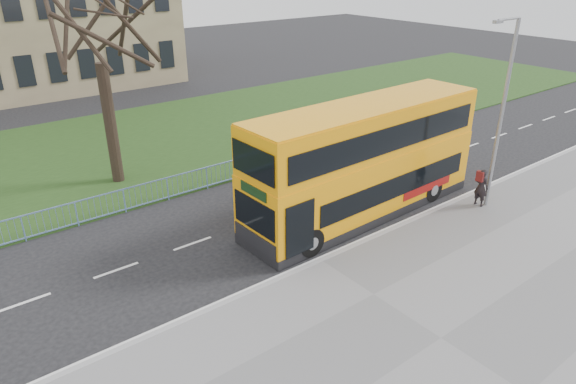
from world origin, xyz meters
name	(u,v)px	position (x,y,z in m)	size (l,w,h in m)	color
ground	(294,245)	(0.00, 0.00, 0.00)	(120.00, 120.00, 0.00)	black
pavement	(441,339)	(0.00, -6.75, 0.06)	(80.00, 10.50, 0.12)	slate
kerb	(321,261)	(0.00, -1.55, 0.07)	(80.00, 0.20, 0.14)	gray
grass_verge	(141,145)	(0.00, 14.30, 0.04)	(80.00, 15.40, 0.08)	#1E3915
guard_railing	(207,178)	(0.00, 6.60, 0.55)	(40.00, 0.12, 1.10)	#779CD3
bare_tree	(97,38)	(-3.00, 10.00, 6.81)	(9.42, 9.42, 13.45)	black
yellow_bus	(365,158)	(3.99, 0.39, 2.52)	(11.28, 2.99, 4.70)	#F99C0A
pedestrian	(481,188)	(8.37, -2.40, 0.95)	(0.61, 0.40, 1.67)	black
street_lamp	(501,109)	(8.56, -2.57, 4.42)	(1.66, 0.19, 7.85)	gray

